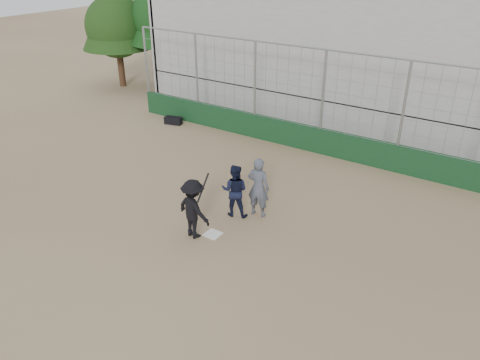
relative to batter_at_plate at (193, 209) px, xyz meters
The scene contains 10 objects.
ground 1.02m from the batter_at_plate, 39.18° to the left, with size 90.00×90.00×0.00m, color brown.
home_plate 1.00m from the batter_at_plate, 39.18° to the left, with size 0.44×0.44×0.02m, color white.
backstop 7.33m from the batter_at_plate, 86.90° to the left, with size 18.10×0.25×4.04m.
bleachers 12.45m from the batter_at_plate, 88.15° to the left, with size 20.25×6.70×6.98m.
tree_left 15.91m from the batter_at_plate, 133.12° to the left, with size 4.48×4.48×7.00m.
tree_right 16.63m from the batter_at_plate, 143.14° to the left, with size 3.84×3.84×6.00m.
batter_at_plate is the anchor object (origin of this frame).
catcher_crouched 1.61m from the batter_at_plate, 78.03° to the left, with size 0.98×0.87×1.14m.
umpire 2.16m from the batter_at_plate, 65.59° to the left, with size 0.69×0.45×1.70m, color #474D5A.
equipment_bag 9.30m from the batter_at_plate, 134.56° to the left, with size 0.84×0.52×0.37m.
Camera 1 is at (6.82, -8.85, 7.45)m, focal length 35.00 mm.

